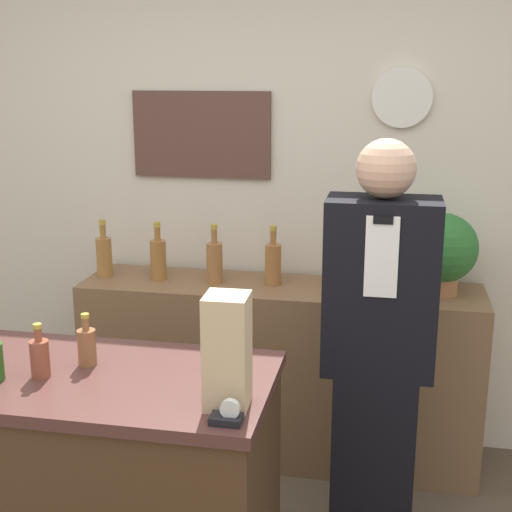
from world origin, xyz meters
TOP-DOWN VIEW (x-y plane):
  - back_wall at (-0.00, 2.00)m, footprint 5.20×0.09m
  - back_shelf at (0.11, 1.71)m, footprint 1.96×0.45m
  - display_counter at (-0.37, 0.42)m, footprint 1.32×0.63m
  - shopkeeper at (0.60, 1.06)m, footprint 0.43×0.27m
  - potted_plant at (0.87, 1.72)m, footprint 0.32×0.32m
  - paper_bag at (0.19, 0.29)m, footprint 0.13×0.13m
  - tape_dispenser at (0.21, 0.18)m, footprint 0.09×0.06m
  - counter_bottle_4 at (-0.45, 0.37)m, footprint 0.06×0.06m
  - counter_bottle_5 at (-0.34, 0.49)m, footprint 0.06×0.06m
  - shelf_bottle_0 at (-0.79, 1.70)m, footprint 0.08×0.08m
  - shelf_bottle_1 at (-0.50, 1.70)m, footprint 0.08×0.08m
  - shelf_bottle_2 at (-0.22, 1.70)m, footprint 0.08×0.08m
  - shelf_bottle_3 at (0.07, 1.73)m, footprint 0.08×0.08m
  - shelf_bottle_4 at (0.36, 1.72)m, footprint 0.08×0.08m
  - shelf_bottle_5 at (0.65, 1.70)m, footprint 0.08×0.08m

SIDE VIEW (x-z plane):
  - back_shelf at x=0.11m, z-range 0.00..0.90m
  - display_counter at x=-0.37m, z-range 0.00..0.97m
  - shopkeeper at x=0.60m, z-range 0.00..1.68m
  - tape_dispenser at x=0.21m, z-range 0.95..1.03m
  - shelf_bottle_0 at x=-0.79m, z-range 0.87..1.16m
  - shelf_bottle_1 at x=-0.50m, z-range 0.87..1.16m
  - shelf_bottle_2 at x=-0.22m, z-range 0.87..1.16m
  - shelf_bottle_3 at x=0.07m, z-range 0.87..1.16m
  - shelf_bottle_4 at x=0.36m, z-range 0.87..1.16m
  - shelf_bottle_5 at x=0.65m, z-range 0.87..1.16m
  - counter_bottle_4 at x=-0.45m, z-range 0.95..1.13m
  - counter_bottle_5 at x=-0.34m, z-range 0.95..1.13m
  - potted_plant at x=0.87m, z-range 0.92..1.31m
  - paper_bag at x=0.19m, z-range 0.97..1.31m
  - back_wall at x=0.00m, z-range 0.00..2.70m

